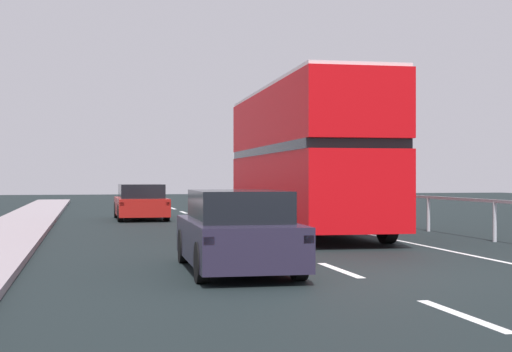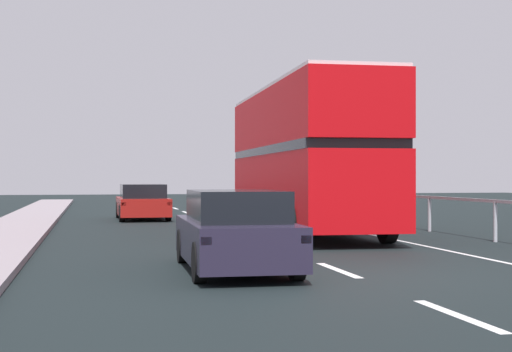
# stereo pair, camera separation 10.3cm
# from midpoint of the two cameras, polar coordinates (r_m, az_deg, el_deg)

# --- Properties ---
(ground_plane) EXTENTS (75.99, 120.00, 0.10)m
(ground_plane) POSITION_cam_midpoint_polar(r_m,az_deg,el_deg) (13.09, 6.77, -7.49)
(ground_plane) COLOR black
(lane_paint_markings) EXTENTS (3.64, 46.00, 0.01)m
(lane_paint_markings) POSITION_cam_midpoint_polar(r_m,az_deg,el_deg) (21.59, 4.85, -4.42)
(lane_paint_markings) COLOR silver
(lane_paint_markings) RESTS_ON ground
(bridge_side_railing) EXTENTS (0.10, 42.00, 1.07)m
(bridge_side_railing) POSITION_cam_midpoint_polar(r_m,az_deg,el_deg) (23.49, 12.67, -1.93)
(bridge_side_railing) COLOR #ACAFB9
(bridge_side_railing) RESTS_ON ground
(double_decker_bus_red) EXTENTS (2.89, 10.86, 4.25)m
(double_decker_bus_red) POSITION_cam_midpoint_polar(r_m,az_deg,el_deg) (22.35, 3.48, 1.56)
(double_decker_bus_red) COLOR red
(double_decker_bus_red) RESTS_ON ground
(hatchback_car_near) EXTENTS (1.83, 4.27, 1.41)m
(hatchback_car_near) POSITION_cam_midpoint_polar(r_m,az_deg,el_deg) (13.25, -1.68, -4.24)
(hatchback_car_near) COLOR #241E32
(hatchback_car_near) RESTS_ON ground
(sedan_car_ahead) EXTENTS (1.92, 4.18, 1.36)m
(sedan_car_ahead) POSITION_cam_midpoint_polar(r_m,az_deg,el_deg) (29.57, -8.73, -1.97)
(sedan_car_ahead) COLOR maroon
(sedan_car_ahead) RESTS_ON ground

